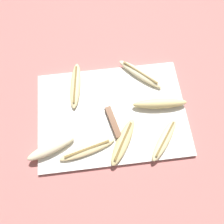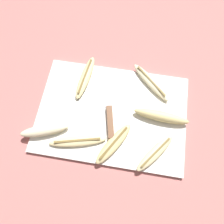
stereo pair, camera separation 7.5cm
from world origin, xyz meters
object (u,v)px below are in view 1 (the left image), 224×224
knife (111,118)px  banana_soft_right (164,139)px  banana_mellow_near (75,85)px  banana_pale_long (140,74)px  banana_ripe_center (87,149)px  banana_bright_far (51,148)px  banana_spotted_left (123,142)px  banana_golden_short (160,103)px

knife → banana_soft_right: banana_soft_right is taller
banana_mellow_near → banana_pale_long: size_ratio=1.16×
banana_ripe_center → banana_bright_far: size_ratio=1.17×
banana_ripe_center → banana_spotted_left: (0.12, 0.01, 0.00)m
banana_mellow_near → banana_spotted_left: 0.27m
banana_golden_short → banana_soft_right: 0.13m
knife → banana_golden_short: (0.17, 0.03, 0.01)m
knife → banana_bright_far: 0.22m
banana_golden_short → banana_pale_long: size_ratio=1.19×
banana_golden_short → banana_pale_long: bearing=110.4°
banana_mellow_near → banana_spotted_left: bearing=-57.8°
banana_golden_short → banana_ripe_center: 0.29m
banana_pale_long → banana_soft_right: bearing=-81.2°
banana_soft_right → banana_mellow_near: size_ratio=0.82×
banana_bright_far → banana_mellow_near: bearing=67.5°
knife → banana_pale_long: 0.20m
knife → banana_mellow_near: banana_mellow_near is taller
knife → banana_pale_long: bearing=37.9°
knife → banana_soft_right: bearing=-43.4°
banana_pale_long → banana_spotted_left: banana_spotted_left is taller
banana_soft_right → banana_ripe_center: size_ratio=0.79×
banana_golden_short → banana_spotted_left: banana_golden_short is taller
banana_mellow_near → banana_ripe_center: size_ratio=0.96×
banana_golden_short → banana_soft_right: size_ratio=1.24×
banana_spotted_left → banana_ripe_center: bearing=-174.7°
knife → banana_golden_short: bearing=-3.7°
banana_ripe_center → banana_bright_far: (-0.11, 0.02, 0.01)m
banana_mellow_near → banana_pale_long: (0.24, 0.02, 0.00)m
banana_golden_short → banana_bright_far: (-0.38, -0.11, -0.00)m
banana_soft_right → banana_spotted_left: (-0.14, 0.01, -0.00)m
banana_pale_long → banana_golden_short: bearing=-69.6°
banana_golden_short → banana_mellow_near: 0.31m
banana_bright_far → knife: bearing=21.9°
banana_mellow_near → banana_bright_far: (-0.09, -0.22, 0.01)m
banana_golden_short → banana_pale_long: 0.14m
banana_mellow_near → banana_ripe_center: banana_mellow_near is taller
banana_soft_right → banana_pale_long: bearing=98.8°
banana_ripe_center → banana_pale_long: 0.33m
banana_pale_long → banana_ripe_center: bearing=-130.1°
banana_pale_long → banana_spotted_left: (-0.10, -0.24, 0.00)m
banana_spotted_left → banana_bright_far: bearing=178.6°
banana_soft_right → banana_pale_long: size_ratio=0.96×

